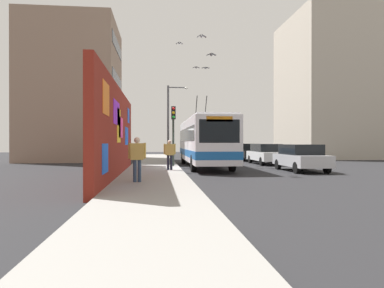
{
  "coord_description": "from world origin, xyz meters",
  "views": [
    {
      "loc": [
        -20.88,
        1.44,
        1.7
      ],
      "look_at": [
        -0.88,
        -0.62,
        1.6
      ],
      "focal_mm": 32.1,
      "sensor_mm": 36.0,
      "label": 1
    }
  ],
  "objects_px": {
    "parked_car_white": "(266,153)",
    "traffic_light": "(173,126)",
    "pedestrian_at_curb": "(170,152)",
    "street_lamp": "(170,117)",
    "parked_car_silver": "(301,157)",
    "pedestrian_near_wall": "(137,155)",
    "parked_car_black": "(248,152)",
    "parked_car_navy": "(232,150)",
    "city_bus": "(204,141)"
  },
  "relations": [
    {
      "from": "city_bus",
      "to": "traffic_light",
      "type": "relative_size",
      "value": 2.98
    },
    {
      "from": "pedestrian_at_curb",
      "to": "street_lamp",
      "type": "height_order",
      "value": "street_lamp"
    },
    {
      "from": "parked_car_navy",
      "to": "traffic_light",
      "type": "xyz_separation_m",
      "value": [
        -15.19,
        7.35,
        1.97
      ]
    },
    {
      "from": "parked_car_white",
      "to": "pedestrian_at_curb",
      "type": "xyz_separation_m",
      "value": [
        -6.64,
        7.72,
        0.3
      ]
    },
    {
      "from": "parked_car_silver",
      "to": "traffic_light",
      "type": "distance_m",
      "value": 8.21
    },
    {
      "from": "city_bus",
      "to": "traffic_light",
      "type": "height_order",
      "value": "city_bus"
    },
    {
      "from": "pedestrian_at_curb",
      "to": "pedestrian_near_wall",
      "type": "bearing_deg",
      "value": 165.31
    },
    {
      "from": "pedestrian_near_wall",
      "to": "street_lamp",
      "type": "distance_m",
      "value": 16.52
    },
    {
      "from": "parked_car_white",
      "to": "pedestrian_at_curb",
      "type": "bearing_deg",
      "value": 130.71
    },
    {
      "from": "street_lamp",
      "to": "pedestrian_at_curb",
      "type": "bearing_deg",
      "value": 177.45
    },
    {
      "from": "parked_car_black",
      "to": "traffic_light",
      "type": "height_order",
      "value": "traffic_light"
    },
    {
      "from": "parked_car_white",
      "to": "traffic_light",
      "type": "distance_m",
      "value": 8.32
    },
    {
      "from": "parked_car_black",
      "to": "parked_car_navy",
      "type": "height_order",
      "value": "same"
    },
    {
      "from": "parked_car_black",
      "to": "street_lamp",
      "type": "relative_size",
      "value": 0.72
    },
    {
      "from": "parked_car_white",
      "to": "parked_car_black",
      "type": "bearing_deg",
      "value": 0.0
    },
    {
      "from": "parked_car_white",
      "to": "traffic_light",
      "type": "height_order",
      "value": "traffic_light"
    },
    {
      "from": "parked_car_white",
      "to": "pedestrian_at_curb",
      "type": "distance_m",
      "value": 10.18
    },
    {
      "from": "parked_car_white",
      "to": "parked_car_black",
      "type": "relative_size",
      "value": 1.02
    },
    {
      "from": "parked_car_silver",
      "to": "street_lamp",
      "type": "distance_m",
      "value": 12.98
    },
    {
      "from": "street_lamp",
      "to": "parked_car_black",
      "type": "bearing_deg",
      "value": -78.49
    },
    {
      "from": "parked_car_white",
      "to": "street_lamp",
      "type": "xyz_separation_m",
      "value": [
        3.88,
        7.25,
        3.04
      ]
    },
    {
      "from": "traffic_light",
      "to": "street_lamp",
      "type": "distance_m",
      "value": 7.33
    },
    {
      "from": "parked_car_silver",
      "to": "parked_car_black",
      "type": "xyz_separation_m",
      "value": [
        11.81,
        0.0,
        0.0
      ]
    },
    {
      "from": "parked_car_white",
      "to": "pedestrian_at_curb",
      "type": "height_order",
      "value": "pedestrian_at_curb"
    },
    {
      "from": "city_bus",
      "to": "pedestrian_at_curb",
      "type": "distance_m",
      "value": 4.87
    },
    {
      "from": "parked_car_white",
      "to": "parked_car_navy",
      "type": "bearing_deg",
      "value": 0.0
    },
    {
      "from": "parked_car_silver",
      "to": "pedestrian_near_wall",
      "type": "distance_m",
      "value": 10.91
    },
    {
      "from": "pedestrian_near_wall",
      "to": "parked_car_navy",
      "type": "bearing_deg",
      "value": -20.88
    },
    {
      "from": "parked_car_black",
      "to": "pedestrian_near_wall",
      "type": "distance_m",
      "value": 19.92
    },
    {
      "from": "city_bus",
      "to": "parked_car_white",
      "type": "xyz_separation_m",
      "value": [
        2.53,
        -5.2,
        -0.99
      ]
    },
    {
      "from": "traffic_light",
      "to": "street_lamp",
      "type": "height_order",
      "value": "street_lamp"
    },
    {
      "from": "pedestrian_at_curb",
      "to": "parked_car_black",
      "type": "bearing_deg",
      "value": -32.76
    },
    {
      "from": "parked_car_silver",
      "to": "street_lamp",
      "type": "height_order",
      "value": "street_lamp"
    },
    {
      "from": "parked_car_navy",
      "to": "parked_car_black",
      "type": "bearing_deg",
      "value": 180.0
    },
    {
      "from": "parked_car_silver",
      "to": "parked_car_black",
      "type": "distance_m",
      "value": 11.81
    },
    {
      "from": "pedestrian_at_curb",
      "to": "street_lamp",
      "type": "bearing_deg",
      "value": -2.55
    },
    {
      "from": "parked_car_white",
      "to": "street_lamp",
      "type": "height_order",
      "value": "street_lamp"
    },
    {
      "from": "parked_car_black",
      "to": "pedestrian_near_wall",
      "type": "bearing_deg",
      "value": 152.48
    },
    {
      "from": "parked_car_silver",
      "to": "parked_car_navy",
      "type": "xyz_separation_m",
      "value": [
        18.27,
        0.0,
        0.0
      ]
    },
    {
      "from": "parked_car_white",
      "to": "parked_car_black",
      "type": "xyz_separation_m",
      "value": [
        5.35,
        0.0,
        -0.0
      ]
    },
    {
      "from": "city_bus",
      "to": "parked_car_navy",
      "type": "bearing_deg",
      "value": -19.93
    },
    {
      "from": "parked_car_navy",
      "to": "pedestrian_at_curb",
      "type": "xyz_separation_m",
      "value": [
        -18.45,
        7.72,
        0.31
      ]
    },
    {
      "from": "parked_car_silver",
      "to": "pedestrian_at_curb",
      "type": "relative_size",
      "value": 2.6
    },
    {
      "from": "city_bus",
      "to": "pedestrian_near_wall",
      "type": "relative_size",
      "value": 6.67
    },
    {
      "from": "parked_car_silver",
      "to": "parked_car_navy",
      "type": "height_order",
      "value": "same"
    },
    {
      "from": "parked_car_black",
      "to": "parked_car_navy",
      "type": "relative_size",
      "value": 0.98
    },
    {
      "from": "parked_car_white",
      "to": "parked_car_silver",
      "type": "bearing_deg",
      "value": 180.0
    },
    {
      "from": "parked_car_white",
      "to": "traffic_light",
      "type": "xyz_separation_m",
      "value": [
        -3.37,
        7.35,
        1.97
      ]
    },
    {
      "from": "pedestrian_at_curb",
      "to": "pedestrian_near_wall",
      "type": "distance_m",
      "value": 5.86
    },
    {
      "from": "city_bus",
      "to": "traffic_light",
      "type": "xyz_separation_m",
      "value": [
        -0.85,
        2.15,
        0.98
      ]
    }
  ]
}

